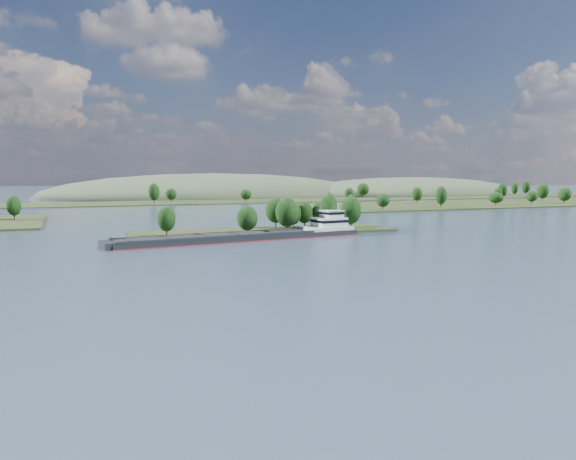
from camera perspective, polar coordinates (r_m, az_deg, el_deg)
name	(u,v)px	position (r m, az deg, el deg)	size (l,w,h in m)	color
ground	(334,253)	(159.77, 4.68, -2.35)	(1800.00, 1800.00, 0.00)	#354A5B
tree_island	(285,220)	(215.62, -0.31, 1.01)	(100.00, 30.87, 15.14)	#243216
right_bank	(510,202)	(441.29, 21.64, 2.63)	(320.00, 90.00, 15.10)	#243216
back_shoreline	(180,202)	(429.44, -10.95, 2.82)	(900.00, 60.00, 15.84)	#243216
hill_east	(410,195)	(592.69, 12.34, 3.53)	(260.00, 140.00, 36.00)	#3D4D35
hill_west	(214,197)	(538.24, -7.56, 3.39)	(320.00, 160.00, 44.00)	#3D4D35
cargo_barge	(257,235)	(192.66, -3.19, -0.47)	(90.76, 23.02, 12.19)	black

